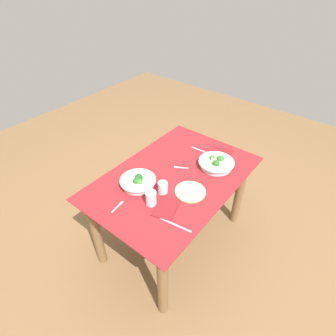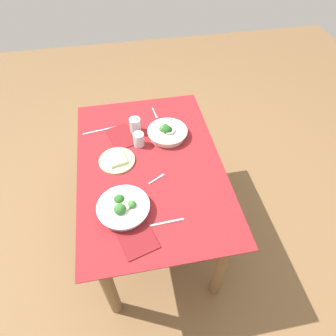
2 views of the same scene
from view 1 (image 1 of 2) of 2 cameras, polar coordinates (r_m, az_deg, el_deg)
ground_plane at (r=2.48m, az=1.00°, el=-14.35°), size 6.00×6.00×0.00m
dining_table at (r=2.05m, az=1.18°, el=-4.45°), size 1.24×0.83×0.70m
broccoli_bowl_far at (r=2.07m, az=10.06°, el=0.98°), size 0.27×0.27×0.09m
broccoli_bowl_near at (r=1.89m, az=-6.27°, el=-2.81°), size 0.25×0.25×0.09m
bread_side_plate at (r=1.84m, az=4.67°, el=-4.84°), size 0.21×0.21×0.03m
water_glass_center at (r=1.81m, az=-1.09°, el=-4.14°), size 0.07×0.07×0.09m
water_glass_side at (r=1.74m, az=-3.57°, el=-6.30°), size 0.07×0.07×0.10m
fork_by_far_bowl at (r=2.05m, az=2.62°, el=0.10°), size 0.06×0.10×0.00m
fork_by_near_bowl at (r=1.78m, az=-10.42°, el=-7.88°), size 0.11×0.02×0.00m
table_knife_left at (r=2.23m, az=7.28°, el=3.48°), size 0.02×0.21×0.00m
table_knife_right at (r=1.65m, az=1.59°, el=-11.81°), size 0.04×0.21×0.00m
napkin_folded_upper at (r=2.23m, az=11.08°, el=2.97°), size 0.21×0.20×0.01m
napkin_folded_lower at (r=1.75m, az=-0.28°, el=-8.00°), size 0.24×0.19×0.01m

